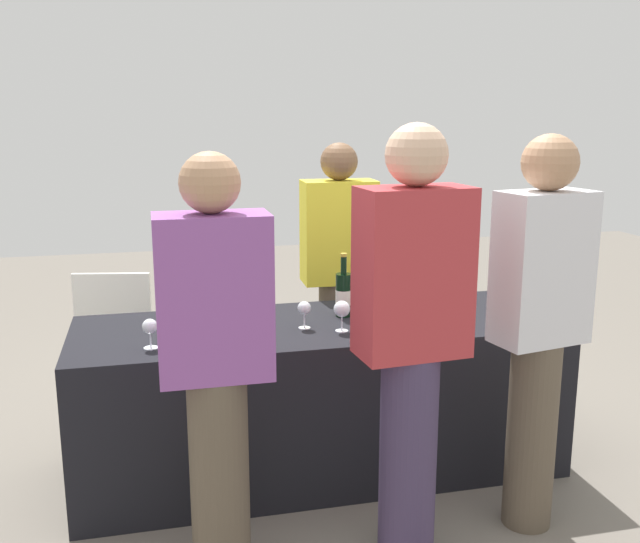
# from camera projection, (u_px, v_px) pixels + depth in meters

# --- Properties ---
(ground_plane) EXTENTS (12.00, 12.00, 0.00)m
(ground_plane) POSITION_uv_depth(u_px,v_px,m) (320.00, 466.00, 3.59)
(ground_plane) COLOR slate
(tasting_table) EXTENTS (2.31, 0.77, 0.75)m
(tasting_table) POSITION_uv_depth(u_px,v_px,m) (320.00, 396.00, 3.50)
(tasting_table) COLOR black
(tasting_table) RESTS_ON ground_plane
(wine_bottle_0) EXTENTS (0.07, 0.07, 0.31)m
(wine_bottle_0) POSITION_uv_depth(u_px,v_px,m) (171.00, 303.00, 3.35)
(wine_bottle_0) COLOR black
(wine_bottle_0) RESTS_ON tasting_table
(wine_bottle_1) EXTENTS (0.08, 0.08, 0.33)m
(wine_bottle_1) POSITION_uv_depth(u_px,v_px,m) (226.00, 297.00, 3.41)
(wine_bottle_1) COLOR black
(wine_bottle_1) RESTS_ON tasting_table
(wine_bottle_2) EXTENTS (0.08, 0.08, 0.31)m
(wine_bottle_2) POSITION_uv_depth(u_px,v_px,m) (343.00, 294.00, 3.51)
(wine_bottle_2) COLOR black
(wine_bottle_2) RESTS_ON tasting_table
(wine_bottle_3) EXTENTS (0.08, 0.08, 0.33)m
(wine_bottle_3) POSITION_uv_depth(u_px,v_px,m) (402.00, 289.00, 3.57)
(wine_bottle_3) COLOR black
(wine_bottle_3) RESTS_ON tasting_table
(wine_bottle_4) EXTENTS (0.08, 0.08, 0.32)m
(wine_bottle_4) POSITION_uv_depth(u_px,v_px,m) (415.00, 284.00, 3.72)
(wine_bottle_4) COLOR black
(wine_bottle_4) RESTS_ON tasting_table
(wine_glass_0) EXTENTS (0.06, 0.06, 0.13)m
(wine_glass_0) POSITION_uv_depth(u_px,v_px,m) (150.00, 328.00, 3.03)
(wine_glass_0) COLOR silver
(wine_glass_0) RESTS_ON tasting_table
(wine_glass_1) EXTENTS (0.06, 0.06, 0.13)m
(wine_glass_1) POSITION_uv_depth(u_px,v_px,m) (304.00, 309.00, 3.31)
(wine_glass_1) COLOR silver
(wine_glass_1) RESTS_ON tasting_table
(wine_glass_2) EXTENTS (0.08, 0.08, 0.14)m
(wine_glass_2) POSITION_uv_depth(u_px,v_px,m) (342.00, 310.00, 3.26)
(wine_glass_2) COLOR silver
(wine_glass_2) RESTS_ON tasting_table
(wine_glass_3) EXTENTS (0.07, 0.07, 0.14)m
(wine_glass_3) POSITION_uv_depth(u_px,v_px,m) (421.00, 308.00, 3.32)
(wine_glass_3) COLOR silver
(wine_glass_3) RESTS_ON tasting_table
(server_pouring) EXTENTS (0.42, 0.24, 1.57)m
(server_pouring) POSITION_uv_depth(u_px,v_px,m) (338.00, 271.00, 4.12)
(server_pouring) COLOR brown
(server_pouring) RESTS_ON ground_plane
(guest_0) EXTENTS (0.41, 0.22, 1.60)m
(guest_0) POSITION_uv_depth(u_px,v_px,m) (216.00, 357.00, 2.59)
(guest_0) COLOR brown
(guest_0) RESTS_ON ground_plane
(guest_1) EXTENTS (0.43, 0.26, 1.70)m
(guest_1) POSITION_uv_depth(u_px,v_px,m) (411.00, 333.00, 2.69)
(guest_1) COLOR #3F3351
(guest_1) RESTS_ON ground_plane
(guest_2) EXTENTS (0.41, 0.27, 1.65)m
(guest_2) POSITION_uv_depth(u_px,v_px,m) (539.00, 321.00, 2.90)
(guest_2) COLOR brown
(guest_2) RESTS_ON ground_plane
(menu_board) EXTENTS (0.45, 0.12, 0.80)m
(menu_board) POSITION_uv_depth(u_px,v_px,m) (115.00, 338.00, 4.33)
(menu_board) COLOR white
(menu_board) RESTS_ON ground_plane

